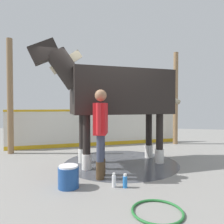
% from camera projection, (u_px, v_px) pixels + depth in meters
% --- Properties ---
extents(ground_plane, '(16.00, 16.00, 0.02)m').
position_uv_depth(ground_plane, '(111.00, 163.00, 4.92)').
color(ground_plane, gray).
extents(wet_patch, '(2.63, 2.63, 0.00)m').
position_uv_depth(wet_patch, '(121.00, 163.00, 4.88)').
color(wet_patch, '#42444C').
rests_on(wet_patch, ground).
extents(barrier_wall, '(5.08, 2.87, 1.21)m').
position_uv_depth(barrier_wall, '(99.00, 129.00, 7.01)').
color(barrier_wall, silver).
rests_on(barrier_wall, ground).
extents(roof_post_near, '(0.16, 0.16, 3.17)m').
position_uv_depth(roof_post_near, '(10.00, 96.00, 5.80)').
color(roof_post_near, olive).
rests_on(roof_post_near, ground).
extents(roof_post_far, '(0.16, 0.16, 3.17)m').
position_uv_depth(roof_post_far, '(176.00, 98.00, 7.29)').
color(roof_post_far, olive).
rests_on(roof_post_far, ground).
extents(horse, '(3.22, 2.07, 2.71)m').
position_uv_depth(horse, '(116.00, 94.00, 4.81)').
color(horse, black).
rests_on(horse, ground).
extents(handler, '(0.29, 0.65, 1.62)m').
position_uv_depth(handler, '(101.00, 127.00, 3.86)').
color(handler, '#47331E').
rests_on(handler, ground).
extents(wash_bucket, '(0.33, 0.33, 0.36)m').
position_uv_depth(wash_bucket, '(68.00, 177.00, 3.38)').
color(wash_bucket, '#1E478C').
rests_on(wash_bucket, ground).
extents(bottle_shampoo, '(0.06, 0.06, 0.23)m').
position_uv_depth(bottle_shampoo, '(114.00, 181.00, 3.40)').
color(bottle_shampoo, white).
rests_on(bottle_shampoo, ground).
extents(bottle_spray, '(0.07, 0.07, 0.22)m').
position_uv_depth(bottle_spray, '(125.00, 181.00, 3.39)').
color(bottle_spray, blue).
rests_on(bottle_spray, ground).
extents(hose_coil, '(0.65, 0.65, 0.03)m').
position_uv_depth(hose_coil, '(157.00, 211.00, 2.59)').
color(hose_coil, '#267233').
rests_on(hose_coil, ground).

